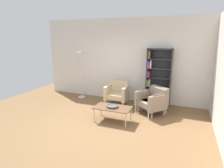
% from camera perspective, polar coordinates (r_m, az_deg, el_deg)
% --- Properties ---
extents(ground_plane, '(8.32, 8.32, 0.00)m').
position_cam_1_polar(ground_plane, '(5.00, -4.82, -12.69)').
color(ground_plane, brown).
extents(plaster_back_panel, '(6.40, 0.12, 2.90)m').
position_cam_1_polar(plaster_back_panel, '(6.81, 4.25, 7.17)').
color(plaster_back_panel, silver).
rests_on(plaster_back_panel, ground_plane).
extents(bookshelf_tall, '(0.80, 0.30, 1.90)m').
position_cam_1_polar(bookshelf_tall, '(6.43, 13.38, 1.95)').
color(bookshelf_tall, '#333338').
rests_on(bookshelf_tall, ground_plane).
extents(coffee_table_low, '(1.00, 0.56, 0.40)m').
position_cam_1_polar(coffee_table_low, '(5.15, 0.16, -7.34)').
color(coffee_table_low, brown).
rests_on(coffee_table_low, ground_plane).
extents(decorative_bowl, '(0.32, 0.32, 0.05)m').
position_cam_1_polar(decorative_bowl, '(5.13, 0.16, -6.65)').
color(decorative_bowl, '#4C4C51').
rests_on(decorative_bowl, coffee_table_low).
extents(armchair_spare_guest, '(0.75, 0.69, 0.78)m').
position_cam_1_polar(armchair_spare_guest, '(6.41, 1.55, -2.65)').
color(armchair_spare_guest, '#C6B289').
rests_on(armchair_spare_guest, ground_plane).
extents(armchair_near_window, '(0.95, 0.94, 0.78)m').
position_cam_1_polar(armchair_near_window, '(5.75, 11.92, -4.90)').
color(armchair_near_window, gray).
rests_on(armchair_near_window, ground_plane).
extents(armchair_by_bookshelf, '(0.95, 0.93, 0.78)m').
position_cam_1_polar(armchair_by_bookshelf, '(5.87, 12.60, -4.54)').
color(armchair_by_bookshelf, gray).
rests_on(armchair_by_bookshelf, ground_plane).
extents(floor_lamp_torchiere, '(0.32, 0.32, 1.74)m').
position_cam_1_polar(floor_lamp_torchiere, '(7.10, -9.50, 7.27)').
color(floor_lamp_torchiere, silver).
rests_on(floor_lamp_torchiere, ground_plane).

